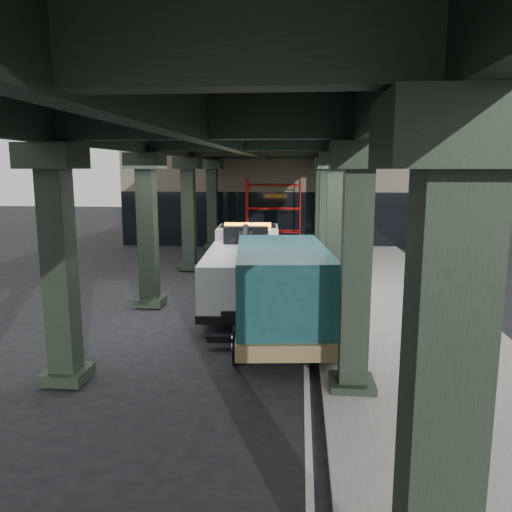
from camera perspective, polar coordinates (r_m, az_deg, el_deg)
The scene contains 8 objects.
ground at distance 14.44m, azimuth -1.18°, elevation -8.24°, with size 90.00×90.00×0.00m, color black.
sidewalk at distance 16.52m, azimuth 15.40°, elevation -5.98°, with size 5.00×40.00×0.15m, color gray.
lane_stripe at distance 16.27m, azimuth 5.59°, elevation -6.16°, with size 0.12×38.00×0.01m, color silver.
viaduct at distance 15.78m, azimuth -1.93°, elevation 13.41°, with size 7.40×32.00×6.40m.
building at distance 33.64m, azimuth 5.99°, elevation 9.02°, with size 22.00×10.00×8.00m, color #C6B793.
scaffolding at distance 28.42m, azimuth 2.02°, elevation 5.09°, with size 3.08×0.88×4.00m.
tow_truck at distance 17.04m, azimuth -1.18°, elevation -0.93°, with size 2.80×8.22×2.65m.
towed_van at distance 13.44m, azimuth 2.82°, elevation -3.65°, with size 3.01×6.40×2.51m.
Camera 1 is at (1.50, -13.64, 4.50)m, focal length 35.00 mm.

